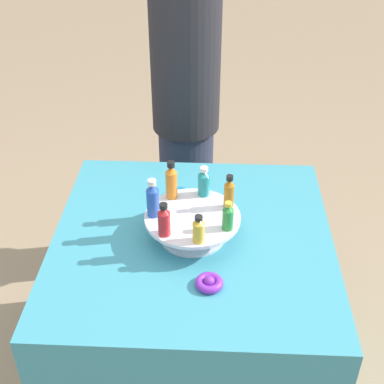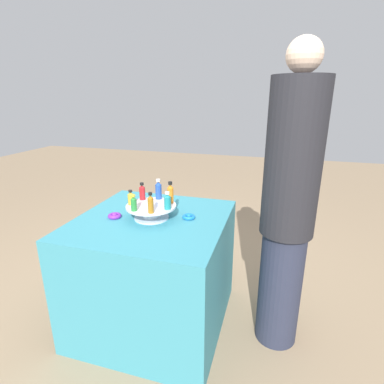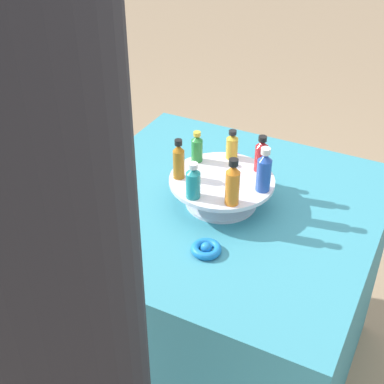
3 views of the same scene
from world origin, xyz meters
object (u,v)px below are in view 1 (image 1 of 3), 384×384
at_px(bottle_teal, 204,182).
at_px(bottle_red, 164,220).
at_px(person_figure, 186,96).
at_px(bottle_orange, 171,181).
at_px(bottle_gold, 199,230).
at_px(bottle_amber, 229,193).
at_px(ribbon_bow_purple, 209,283).
at_px(ribbon_bow_blue, 179,194).
at_px(display_stand, 193,224).
at_px(bottle_blue, 153,198).
at_px(bottle_green, 228,217).

bearing_deg(bottle_teal, bottle_red, 62.23).
bearing_deg(person_figure, bottle_orange, -5.37).
distance_m(bottle_gold, bottle_orange, 0.25).
bearing_deg(bottle_red, bottle_amber, -143.48).
bearing_deg(ribbon_bow_purple, bottle_teal, -85.52).
bearing_deg(ribbon_bow_blue, display_stand, 104.80).
height_order(ribbon_bow_purple, person_figure, person_figure).
distance_m(bottle_amber, person_figure, 0.78).
xyz_separation_m(bottle_blue, ribbon_bow_blue, (-0.07, -0.22, -0.14)).
bearing_deg(ribbon_bow_purple, bottle_orange, -67.62).
bearing_deg(bottle_orange, bottle_blue, 62.23).
bearing_deg(ribbon_bow_blue, bottle_gold, 103.40).
distance_m(bottle_orange, ribbon_bow_purple, 0.38).
height_order(ribbon_bow_purple, ribbon_bow_blue, ribbon_bow_purple).
height_order(bottle_green, person_figure, person_figure).
bearing_deg(bottle_gold, ribbon_bow_purple, 109.46).
distance_m(display_stand, bottle_blue, 0.16).
relative_size(bottle_orange, ribbon_bow_blue, 1.69).
xyz_separation_m(bottle_blue, person_figure, (-0.06, -0.80, -0.02)).
bearing_deg(bottle_blue, bottle_teal, -143.48).
distance_m(bottle_green, person_figure, 0.88).
xyz_separation_m(bottle_amber, ribbon_bow_blue, (0.17, -0.17, -0.13)).
distance_m(bottle_teal, ribbon_bow_purple, 0.37).
bearing_deg(person_figure, ribbon_bow_purple, 2.23).
distance_m(display_stand, bottle_teal, 0.15).
bearing_deg(bottle_amber, bottle_teal, -40.62).
distance_m(bottle_gold, bottle_teal, 0.25).
height_order(display_stand, bottle_gold, bottle_gold).
bearing_deg(ribbon_bow_purple, display_stand, -75.20).
bearing_deg(display_stand, person_figure, -85.20).
relative_size(display_stand, ribbon_bow_purple, 3.71).
bearing_deg(display_stand, bottle_green, 152.23).
distance_m(bottle_blue, person_figure, 0.81).
bearing_deg(bottle_amber, bottle_green, 87.95).
height_order(ribbon_bow_blue, person_figure, person_figure).
distance_m(bottle_red, ribbon_bow_blue, 0.35).
xyz_separation_m(bottle_blue, bottle_red, (-0.04, 0.10, -0.01)).
height_order(bottle_blue, person_figure, person_figure).
bearing_deg(bottle_red, bottle_green, -169.19).
bearing_deg(bottle_teal, bottle_green, 113.66).
bearing_deg(bottle_gold, bottle_blue, -40.62).
distance_m(bottle_teal, ribbon_bow_blue, 0.19).
bearing_deg(bottle_orange, bottle_red, 87.95).
height_order(bottle_amber, bottle_blue, bottle_blue).
bearing_deg(bottle_red, ribbon_bow_blue, -93.99).
height_order(bottle_red, person_figure, person_figure).
relative_size(bottle_orange, person_figure, 0.08).
bearing_deg(bottle_gold, bottle_teal, -92.05).
xyz_separation_m(bottle_teal, bottle_blue, (0.16, 0.12, 0.01)).
height_order(bottle_blue, ribbon_bow_blue, bottle_blue).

